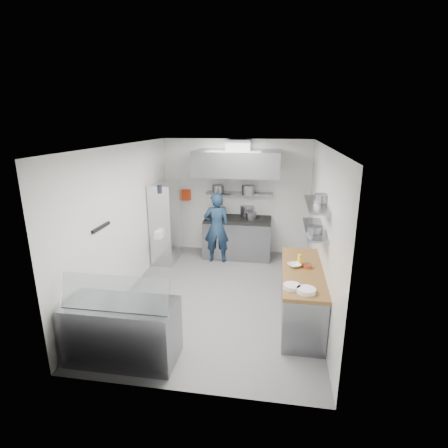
% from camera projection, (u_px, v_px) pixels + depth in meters
% --- Properties ---
extents(floor, '(5.00, 5.00, 0.00)m').
position_uv_depth(floor, '(219.00, 295.00, 6.66)').
color(floor, '#58585B').
rests_on(floor, ground).
extents(ceiling, '(5.00, 5.00, 0.00)m').
position_uv_depth(ceiling, '(218.00, 146.00, 5.87)').
color(ceiling, silver).
rests_on(ceiling, wall_back).
extents(wall_back, '(3.60, 2.80, 0.02)m').
position_uv_depth(wall_back, '(236.00, 197.00, 8.63)').
color(wall_back, white).
rests_on(wall_back, floor).
extents(wall_front, '(3.60, 2.80, 0.02)m').
position_uv_depth(wall_front, '(180.00, 289.00, 3.90)').
color(wall_front, white).
rests_on(wall_front, floor).
extents(wall_left, '(2.80, 5.00, 0.02)m').
position_uv_depth(wall_left, '(124.00, 221.00, 6.54)').
color(wall_left, white).
rests_on(wall_left, floor).
extents(wall_right, '(2.80, 5.00, 0.02)m').
position_uv_depth(wall_right, '(322.00, 230.00, 5.99)').
color(wall_right, white).
rests_on(wall_right, floor).
extents(gas_range, '(1.60, 0.80, 0.90)m').
position_uv_depth(gas_range, '(238.00, 238.00, 8.51)').
color(gas_range, gray).
rests_on(gas_range, floor).
extents(cooktop, '(1.57, 0.78, 0.06)m').
position_uv_depth(cooktop, '(238.00, 220.00, 8.37)').
color(cooktop, black).
rests_on(cooktop, gas_range).
extents(stock_pot_left, '(0.27, 0.27, 0.20)m').
position_uv_depth(stock_pot_left, '(221.00, 212.00, 8.58)').
color(stock_pot_left, slate).
rests_on(stock_pot_left, cooktop).
extents(stock_pot_mid, '(0.33, 0.33, 0.24)m').
position_uv_depth(stock_pot_mid, '(247.00, 210.00, 8.62)').
color(stock_pot_mid, slate).
rests_on(stock_pot_mid, cooktop).
extents(stock_pot_right, '(0.26, 0.26, 0.16)m').
position_uv_depth(stock_pot_right, '(251.00, 216.00, 8.28)').
color(stock_pot_right, slate).
rests_on(stock_pot_right, cooktop).
extents(over_range_shelf, '(1.60, 0.30, 0.04)m').
position_uv_depth(over_range_shelf, '(239.00, 193.00, 8.43)').
color(over_range_shelf, gray).
rests_on(over_range_shelf, wall_back).
extents(shelf_pot_a, '(0.28, 0.28, 0.18)m').
position_uv_depth(shelf_pot_a, '(218.00, 189.00, 8.41)').
color(shelf_pot_a, slate).
rests_on(shelf_pot_a, over_range_shelf).
extents(shelf_pot_b, '(0.30, 0.30, 0.22)m').
position_uv_depth(shelf_pot_b, '(248.00, 190.00, 8.16)').
color(shelf_pot_b, slate).
rests_on(shelf_pot_b, over_range_shelf).
extents(extractor_hood, '(1.90, 1.15, 0.55)m').
position_uv_depth(extractor_hood, '(238.00, 163.00, 7.82)').
color(extractor_hood, gray).
rests_on(extractor_hood, wall_back).
extents(hood_duct, '(0.55, 0.55, 0.24)m').
position_uv_depth(hood_duct, '(239.00, 145.00, 7.92)').
color(hood_duct, slate).
rests_on(hood_duct, extractor_hood).
extents(red_firebox, '(0.22, 0.10, 0.26)m').
position_uv_depth(red_firebox, '(186.00, 195.00, 8.76)').
color(red_firebox, red).
rests_on(red_firebox, wall_back).
extents(chef, '(0.64, 0.46, 1.65)m').
position_uv_depth(chef, '(217.00, 228.00, 8.08)').
color(chef, '#162A43').
rests_on(chef, floor).
extents(wire_rack, '(0.50, 0.90, 1.85)m').
position_uv_depth(wire_rack, '(166.00, 223.00, 8.13)').
color(wire_rack, silver).
rests_on(wire_rack, floor).
extents(rack_bin_a, '(0.15, 0.18, 0.17)m').
position_uv_depth(rack_bin_a, '(159.00, 235.00, 7.67)').
color(rack_bin_a, white).
rests_on(rack_bin_a, wire_rack).
extents(rack_bin_b, '(0.14, 0.19, 0.17)m').
position_uv_depth(rack_bin_b, '(162.00, 210.00, 7.79)').
color(rack_bin_b, yellow).
rests_on(rack_bin_b, wire_rack).
extents(rack_jar, '(0.10, 0.10, 0.18)m').
position_uv_depth(rack_jar, '(160.00, 189.00, 7.46)').
color(rack_jar, black).
rests_on(rack_jar, wire_rack).
extents(knife_strip, '(0.04, 0.55, 0.05)m').
position_uv_depth(knife_strip, '(101.00, 227.00, 5.64)').
color(knife_strip, black).
rests_on(knife_strip, wall_left).
extents(prep_counter_base, '(0.62, 2.00, 0.84)m').
position_uv_depth(prep_counter_base, '(301.00, 297.00, 5.75)').
color(prep_counter_base, gray).
rests_on(prep_counter_base, floor).
extents(prep_counter_top, '(0.65, 2.04, 0.06)m').
position_uv_depth(prep_counter_top, '(303.00, 271.00, 5.62)').
color(prep_counter_top, brown).
rests_on(prep_counter_top, prep_counter_base).
extents(plate_stack_a, '(0.27, 0.27, 0.06)m').
position_uv_depth(plate_stack_a, '(306.00, 290.00, 4.86)').
color(plate_stack_a, white).
rests_on(plate_stack_a, prep_counter_top).
extents(plate_stack_b, '(0.25, 0.25, 0.06)m').
position_uv_depth(plate_stack_b, '(292.00, 287.00, 4.98)').
color(plate_stack_b, white).
rests_on(plate_stack_b, prep_counter_top).
extents(copper_pan, '(0.16, 0.16, 0.06)m').
position_uv_depth(copper_pan, '(307.00, 266.00, 5.69)').
color(copper_pan, '#D96A3D').
rests_on(copper_pan, prep_counter_top).
extents(squeeze_bottle, '(0.06, 0.06, 0.18)m').
position_uv_depth(squeeze_bottle, '(299.00, 260.00, 5.79)').
color(squeeze_bottle, yellow).
rests_on(squeeze_bottle, prep_counter_top).
extents(mixing_bowl, '(0.28, 0.28, 0.05)m').
position_uv_depth(mixing_bowl, '(294.00, 265.00, 5.73)').
color(mixing_bowl, white).
rests_on(mixing_bowl, prep_counter_top).
extents(wall_shelf_lower, '(0.30, 1.30, 0.04)m').
position_uv_depth(wall_shelf_lower, '(314.00, 229.00, 5.71)').
color(wall_shelf_lower, gray).
rests_on(wall_shelf_lower, wall_right).
extents(wall_shelf_upper, '(0.30, 1.30, 0.04)m').
position_uv_depth(wall_shelf_upper, '(316.00, 204.00, 5.59)').
color(wall_shelf_upper, gray).
rests_on(wall_shelf_upper, wall_right).
extents(shelf_pot_c, '(0.24, 0.24, 0.10)m').
position_uv_depth(shelf_pot_c, '(315.00, 229.00, 5.46)').
color(shelf_pot_c, slate).
rests_on(shelf_pot_c, wall_shelf_lower).
extents(shelf_pot_d, '(0.25, 0.25, 0.14)m').
position_uv_depth(shelf_pot_d, '(322.00, 198.00, 5.58)').
color(shelf_pot_d, slate).
rests_on(shelf_pot_d, wall_shelf_upper).
extents(display_case, '(1.50, 0.70, 0.85)m').
position_uv_depth(display_case, '(123.00, 331.00, 4.80)').
color(display_case, gray).
rests_on(display_case, floor).
extents(display_glass, '(1.47, 0.19, 0.42)m').
position_uv_depth(display_glass, '(114.00, 293.00, 4.50)').
color(display_glass, silver).
rests_on(display_glass, display_case).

